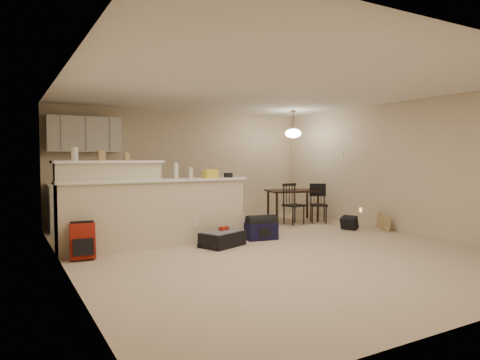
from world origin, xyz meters
TOP-DOWN VIEW (x-y plane):
  - room at (0.00, 0.00)m, footprint 7.00×7.02m
  - breakfast_bar at (-1.76, 0.98)m, footprint 3.08×0.58m
  - upper_cabinets at (-2.20, 3.32)m, footprint 1.40×0.34m
  - kitchen_counter at (-2.00, 3.19)m, footprint 1.80×0.60m
  - thermostat at (2.98, 1.55)m, footprint 0.02×0.12m
  - jar at (-2.71, 1.12)m, footprint 0.10×0.10m
  - cereal_box at (-2.31, 1.12)m, footprint 0.10×0.07m
  - small_box at (-1.92, 1.12)m, footprint 0.08×0.06m
  - bottle_a at (-1.18, 0.90)m, footprint 0.07×0.07m
  - bottle_b at (-0.92, 0.90)m, footprint 0.06×0.06m
  - bag_lump at (-0.57, 0.90)m, footprint 0.22×0.18m
  - pouch at (-0.22, 0.90)m, footprint 0.12×0.10m
  - dining_table at (2.09, 2.15)m, footprint 1.27×1.01m
  - pendant_lamp at (2.09, 2.15)m, footprint 0.36×0.36m
  - dining_chair_near at (1.80, 1.71)m, footprint 0.41×0.39m
  - dining_chair_far at (2.39, 1.61)m, footprint 0.50×0.49m
  - suitcase at (-0.58, 0.43)m, footprint 0.81×0.68m
  - red_backpack at (-2.70, 0.61)m, footprint 0.35×0.24m
  - navy_duffel at (0.28, 0.61)m, footprint 0.58×0.37m
  - black_daypack at (2.35, 0.61)m, footprint 0.30×0.35m
  - cardboard_sheet at (2.85, 0.19)m, footprint 0.13×0.43m

SIDE VIEW (x-z plane):
  - suitcase at x=-0.58m, z-range 0.00..0.23m
  - black_daypack at x=2.35m, z-range 0.00..0.26m
  - navy_duffel at x=0.28m, z-range 0.00..0.29m
  - cardboard_sheet at x=2.85m, z-range 0.00..0.33m
  - red_backpack at x=-2.70m, z-range 0.00..0.50m
  - dining_chair_far at x=2.39m, z-range 0.00..0.84m
  - dining_chair_near at x=1.80m, z-range 0.00..0.88m
  - kitchen_counter at x=-2.00m, z-range 0.00..0.90m
  - breakfast_bar at x=-1.76m, z-range -0.09..1.30m
  - dining_table at x=2.09m, z-range 0.27..0.96m
  - pouch at x=-0.22m, z-range 1.09..1.17m
  - bag_lump at x=-0.57m, z-range 1.09..1.23m
  - bottle_b at x=-0.92m, z-range 1.09..1.27m
  - bottle_a at x=-1.18m, z-range 1.09..1.35m
  - room at x=0.00m, z-range 0.00..2.50m
  - small_box at x=-1.92m, z-range 1.39..1.51m
  - cereal_box at x=-2.31m, z-range 1.39..1.55m
  - jar at x=-2.71m, z-range 1.39..1.59m
  - thermostat at x=2.98m, z-range 1.44..1.56m
  - upper_cabinets at x=-2.20m, z-range 1.55..2.25m
  - pendant_lamp at x=2.09m, z-range 1.68..2.30m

